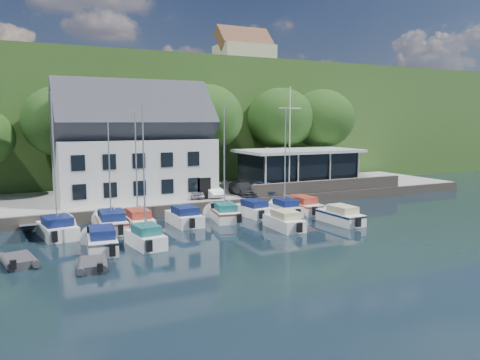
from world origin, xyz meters
The scene contains 34 objects.
ground centered at (0.00, 0.00, 0.00)m, with size 180.00×180.00×0.00m, color black.
quay centered at (0.00, 17.50, 0.50)m, with size 60.00×13.00×1.00m, color gray.
quay_face centered at (0.00, 11.00, 0.50)m, with size 60.00×0.30×1.00m, color #6F6459.
hillside centered at (0.00, 62.00, 8.00)m, with size 160.00×75.00×16.00m, color #34531F.
field_patch centered at (8.00, 70.00, 16.15)m, with size 50.00×30.00×0.30m, color #545E2F.
farmhouse centered at (22.00, 52.00, 20.10)m, with size 10.40×7.00×8.20m, color #C1B496, non-canonical shape.
harbor_building centered at (-7.00, 16.50, 5.35)m, with size 14.40×8.20×8.70m, color silver, non-canonical shape.
club_pavilion centered at (11.00, 16.00, 3.05)m, with size 13.20×7.20×4.10m, color black, non-canonical shape.
seawall centered at (12.00, 11.40, 1.60)m, with size 18.00×0.50×1.20m, color #6F6459.
gangway centered at (-16.50, 9.00, 0.00)m, with size 1.20×6.00×1.40m, color silver, non-canonical shape.
car_silver centered at (-2.11, 13.61, 1.57)m, with size 1.36×3.37×1.15m, color #ABABB0.
car_white centered at (-0.47, 13.64, 1.65)m, with size 1.38×3.96×1.30m, color silver.
car_dgrey centered at (2.87, 13.22, 1.64)m, with size 1.79×4.41×1.28m, color #29292D.
car_blue centered at (5.20, 13.07, 1.62)m, with size 1.44×3.65×1.25m, color #2E598E.
flagpole centered at (7.79, 12.65, 6.29)m, with size 2.54×0.20×10.58m, color silver, non-canonical shape.
tree_1 centered at (-12.72, 21.55, 6.35)m, with size 7.82×7.82×10.69m, color #13330F, non-canonical shape.
tree_2 centered at (-3.79, 21.47, 6.18)m, with size 7.58×7.58×10.36m, color #13330F, non-canonical shape.
tree_3 centered at (2.54, 21.91, 6.66)m, with size 8.29×8.29×11.33m, color #13330F, non-canonical shape.
tree_4 centered at (12.26, 22.07, 6.60)m, with size 8.20×8.20×11.21m, color #13330F, non-canonical shape.
tree_5 centered at (17.89, 21.43, 6.57)m, with size 8.16×8.16×11.15m, color #13330F, non-canonical shape.
boat_r1_0 centered at (-14.67, 7.35, 4.67)m, with size 2.28×5.78×9.35m, color white, non-canonical shape.
boat_r1_1 centered at (-10.82, 7.91, 4.65)m, with size 2.17×6.91×9.29m, color white, non-canonical shape.
boat_r1_2 centered at (-8.89, 7.52, 4.69)m, with size 1.88×6.02×9.39m, color white, non-canonical shape.
boat_r1_3 centered at (-5.24, 7.26, 0.76)m, with size 2.11×5.57×1.52m, color white, non-canonical shape.
boat_r1_4 centered at (-1.69, 7.37, 4.43)m, with size 1.95×5.52×8.85m, color white, non-canonical shape.
boat_r1_5 centered at (1.30, 7.98, 0.72)m, with size 2.00×5.51×1.43m, color white, non-canonical shape.
boat_r1_6 centered at (4.06, 7.30, 4.27)m, with size 1.88×5.58×8.55m, color white, non-canonical shape.
boat_r1_7 centered at (5.96, 7.61, 0.75)m, with size 2.02×6.51×1.50m, color white, non-canonical shape.
boat_r2_0 centered at (-12.40, 2.56, 0.76)m, with size 1.92×6.23×1.52m, color white, non-canonical shape.
boat_r2_1 centered at (-9.66, 2.12, 4.58)m, with size 1.80×5.04×9.16m, color white, non-canonical shape.
boat_r2_3 centered at (1.18, 2.59, 0.73)m, with size 1.88×5.53×1.45m, color white, non-canonical shape.
boat_r2_4 centered at (6.33, 2.39, 0.74)m, with size 1.93×6.13×1.48m, color white, non-canonical shape.
dinghy_0 centered at (-17.24, 1.38, 0.35)m, with size 1.80×3.00×0.70m, color #323237, non-canonical shape.
dinghy_1 centered at (-13.50, -1.16, 0.32)m, with size 1.66×2.77×0.65m, color #323237, non-canonical shape.
Camera 1 is at (-17.00, -27.55, 8.22)m, focal length 35.00 mm.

